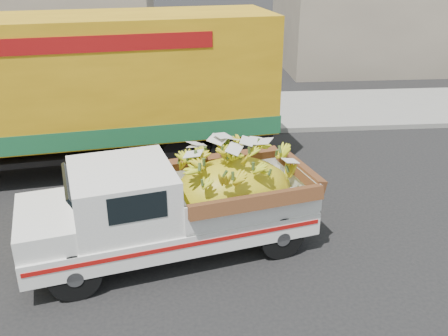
{
  "coord_description": "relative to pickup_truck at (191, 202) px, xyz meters",
  "views": [
    {
      "loc": [
        2.12,
        -7.32,
        5.22
      ],
      "look_at": [
        2.92,
        1.57,
        1.26
      ],
      "focal_mm": 40.0,
      "sensor_mm": 36.0,
      "label": 1
    }
  ],
  "objects": [
    {
      "name": "pickup_truck",
      "position": [
        0.0,
        0.0,
        0.0
      ],
      "size": [
        5.46,
        3.06,
        1.81
      ],
      "rotation": [
        0.0,
        0.0,
        0.24
      ],
      "color": "black",
      "rests_on": "ground"
    },
    {
      "name": "ground",
      "position": [
        -2.24,
        -0.75,
        -0.97
      ],
      "size": [
        100.0,
        100.0,
        0.0
      ],
      "primitive_type": "plane",
      "color": "black",
      "rests_on": "ground"
    },
    {
      "name": "curb",
      "position": [
        -2.24,
        6.26,
        -0.9
      ],
      "size": [
        60.0,
        0.25,
        0.15
      ],
      "primitive_type": "cube",
      "color": "gray",
      "rests_on": "ground"
    },
    {
      "name": "semi_trailer",
      "position": [
        -3.68,
        3.81,
        1.15
      ],
      "size": [
        12.06,
        4.25,
        3.8
      ],
      "rotation": [
        0.0,
        0.0,
        0.15
      ],
      "color": "black",
      "rests_on": "ground"
    },
    {
      "name": "sidewalk",
      "position": [
        -2.24,
        8.36,
        -0.9
      ],
      "size": [
        60.0,
        4.0,
        0.14
      ],
      "primitive_type": "cube",
      "color": "gray",
      "rests_on": "ground"
    }
  ]
}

